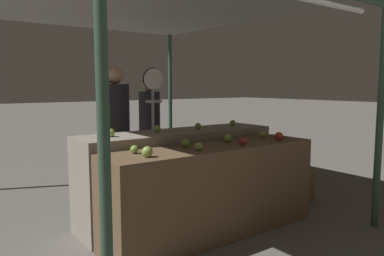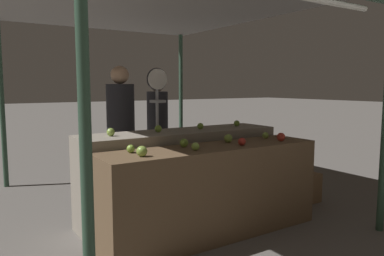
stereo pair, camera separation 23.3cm
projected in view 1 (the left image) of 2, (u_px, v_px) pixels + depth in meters
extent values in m
plane|color=#66605B|center=(214.00, 234.00, 3.67)|extent=(60.00, 60.00, 0.00)
cylinder|color=#33513D|center=(104.00, 136.00, 2.01)|extent=(0.07, 0.07, 2.35)
cylinder|color=#33513D|center=(380.00, 113.00, 3.75)|extent=(0.07, 0.07, 2.35)
cylinder|color=#33513D|center=(170.00, 100.00, 6.82)|extent=(0.07, 0.07, 2.35)
cube|color=gray|center=(154.00, 4.00, 4.28)|extent=(3.14, 4.05, 0.04)
cube|color=brown|center=(214.00, 191.00, 3.62)|extent=(2.24, 0.55, 0.87)
cube|color=gray|center=(179.00, 174.00, 4.09)|extent=(2.24, 0.55, 0.96)
sphere|color=#8EB247|center=(147.00, 152.00, 3.01)|extent=(0.09, 0.09, 0.09)
sphere|color=#8EB247|center=(199.00, 146.00, 3.33)|extent=(0.07, 0.07, 0.07)
sphere|color=#B72D23|center=(243.00, 141.00, 3.63)|extent=(0.08, 0.08, 0.08)
sphere|color=red|center=(279.00, 136.00, 3.94)|extent=(0.09, 0.09, 0.09)
sphere|color=#84AD3D|center=(134.00, 149.00, 3.18)|extent=(0.07, 0.07, 0.07)
sphere|color=#7AA338|center=(186.00, 143.00, 3.50)|extent=(0.08, 0.08, 0.08)
sphere|color=#8EB247|center=(228.00, 138.00, 3.81)|extent=(0.09, 0.09, 0.09)
sphere|color=#8EB247|center=(263.00, 135.00, 4.13)|extent=(0.07, 0.07, 0.07)
sphere|color=#8EB247|center=(111.00, 133.00, 3.56)|extent=(0.08, 0.08, 0.08)
sphere|color=#84AD3D|center=(157.00, 129.00, 3.88)|extent=(0.08, 0.08, 0.08)
sphere|color=#7AA338|center=(198.00, 126.00, 4.19)|extent=(0.07, 0.07, 0.07)
sphere|color=#7AA338|center=(233.00, 123.00, 4.51)|extent=(0.07, 0.07, 0.07)
cylinder|color=#99999E|center=(153.00, 141.00, 4.54)|extent=(0.04, 0.04, 1.55)
cylinder|color=black|center=(153.00, 79.00, 4.45)|extent=(0.27, 0.01, 0.27)
cylinder|color=silver|center=(153.00, 79.00, 4.44)|extent=(0.25, 0.02, 0.25)
cylinder|color=#99999E|center=(154.00, 96.00, 4.46)|extent=(0.01, 0.01, 0.14)
cylinder|color=#99999E|center=(154.00, 101.00, 4.47)|extent=(0.20, 0.20, 0.03)
cube|color=#2D2D38|center=(117.00, 171.00, 4.64)|extent=(0.30, 0.24, 0.78)
cylinder|color=#232328|center=(115.00, 112.00, 4.55)|extent=(0.45, 0.45, 0.68)
sphere|color=tan|center=(115.00, 75.00, 4.50)|extent=(0.22, 0.22, 0.22)
cube|color=#2D2D38|center=(150.00, 157.00, 5.67)|extent=(0.26, 0.19, 0.73)
cylinder|color=#232328|center=(149.00, 113.00, 5.59)|extent=(0.38, 0.38, 0.63)
sphere|color=tan|center=(149.00, 85.00, 5.54)|extent=(0.21, 0.21, 0.21)
cube|color=brown|center=(295.00, 185.00, 4.79)|extent=(0.36, 0.36, 0.36)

